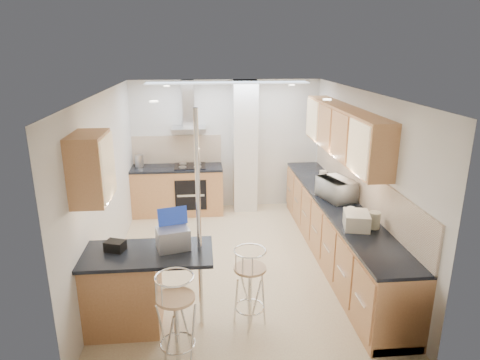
{
  "coord_description": "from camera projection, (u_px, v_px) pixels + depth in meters",
  "views": [
    {
      "loc": [
        -0.48,
        -5.73,
        3.07
      ],
      "look_at": [
        0.07,
        0.2,
        1.22
      ],
      "focal_mm": 32.0,
      "sensor_mm": 36.0,
      "label": 1
    }
  ],
  "objects": [
    {
      "name": "ground",
      "position": [
        237.0,
        262.0,
        6.4
      ],
      "size": [
        4.8,
        4.8,
        0.0
      ],
      "primitive_type": "plane",
      "color": "tan",
      "rests_on": "ground"
    },
    {
      "name": "room_shell",
      "position": [
        256.0,
        155.0,
        6.33
      ],
      "size": [
        3.64,
        4.84,
        2.51
      ],
      "color": "silver",
      "rests_on": "ground"
    },
    {
      "name": "right_counter",
      "position": [
        336.0,
        230.0,
        6.4
      ],
      "size": [
        0.63,
        4.4,
        0.92
      ],
      "color": "#B47748",
      "rests_on": "ground"
    },
    {
      "name": "back_counter",
      "position": [
        178.0,
        190.0,
        8.18
      ],
      "size": [
        1.7,
        0.63,
        0.92
      ],
      "color": "#B47748",
      "rests_on": "ground"
    },
    {
      "name": "peninsula",
      "position": [
        148.0,
        290.0,
        4.78
      ],
      "size": [
        1.47,
        0.72,
        0.94
      ],
      "color": "#B47748",
      "rests_on": "ground"
    },
    {
      "name": "microwave",
      "position": [
        337.0,
        189.0,
        6.28
      ],
      "size": [
        0.54,
        0.66,
        0.32
      ],
      "primitive_type": "imported",
      "rotation": [
        0.0,
        0.0,
        1.87
      ],
      "color": "silver",
      "rests_on": "right_counter"
    },
    {
      "name": "laptop",
      "position": [
        173.0,
        239.0,
        4.7
      ],
      "size": [
        0.4,
        0.34,
        0.24
      ],
      "primitive_type": "cube",
      "rotation": [
        0.0,
        0.0,
        0.26
      ],
      "color": "#919398",
      "rests_on": "peninsula"
    },
    {
      "name": "bag",
      "position": [
        115.0,
        246.0,
        4.67
      ],
      "size": [
        0.25,
        0.21,
        0.11
      ],
      "primitive_type": "cube",
      "rotation": [
        0.0,
        0.0,
        -0.35
      ],
      "color": "black",
      "rests_on": "peninsula"
    },
    {
      "name": "bar_stool_near",
      "position": [
        176.0,
        320.0,
        4.22
      ],
      "size": [
        0.51,
        0.51,
        1.0
      ],
      "primitive_type": null,
      "rotation": [
        0.0,
        0.0,
        0.31
      ],
      "color": "tan",
      "rests_on": "ground"
    },
    {
      "name": "bar_stool_end",
      "position": [
        250.0,
        287.0,
        4.84
      ],
      "size": [
        0.54,
        0.54,
        0.95
      ],
      "primitive_type": null,
      "rotation": [
        0.0,
        0.0,
        0.99
      ],
      "color": "tan",
      "rests_on": "ground"
    },
    {
      "name": "jar_a",
      "position": [
        323.0,
        176.0,
        7.1
      ],
      "size": [
        0.15,
        0.15,
        0.2
      ],
      "primitive_type": "cylinder",
      "rotation": [
        0.0,
        0.0,
        -0.29
      ],
      "color": "beige",
      "rests_on": "right_counter"
    },
    {
      "name": "jar_b",
      "position": [
        339.0,
        186.0,
        6.69
      ],
      "size": [
        0.13,
        0.13,
        0.16
      ],
      "primitive_type": "cylinder",
      "rotation": [
        0.0,
        0.0,
        0.21
      ],
      "color": "beige",
      "rests_on": "right_counter"
    },
    {
      "name": "jar_c",
      "position": [
        374.0,
        220.0,
        5.29
      ],
      "size": [
        0.17,
        0.17,
        0.21
      ],
      "primitive_type": "cylinder",
      "rotation": [
        0.0,
        0.0,
        0.25
      ],
      "color": "#ADA98A",
      "rests_on": "right_counter"
    },
    {
      "name": "jar_d",
      "position": [
        351.0,
        213.0,
        5.61
      ],
      "size": [
        0.13,
        0.13,
        0.15
      ],
      "primitive_type": "cylinder",
      "rotation": [
        0.0,
        0.0,
        0.43
      ],
      "color": "silver",
      "rests_on": "right_counter"
    },
    {
      "name": "bread_bin",
      "position": [
        356.0,
        220.0,
        5.3
      ],
      "size": [
        0.37,
        0.43,
        0.2
      ],
      "primitive_type": "cube",
      "rotation": [
        0.0,
        0.0,
        -0.23
      ],
      "color": "beige",
      "rests_on": "right_counter"
    },
    {
      "name": "kettle",
      "position": [
        139.0,
        161.0,
        8.02
      ],
      "size": [
        0.16,
        0.16,
        0.23
      ],
      "primitive_type": "cylinder",
      "color": "silver",
      "rests_on": "back_counter"
    }
  ]
}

